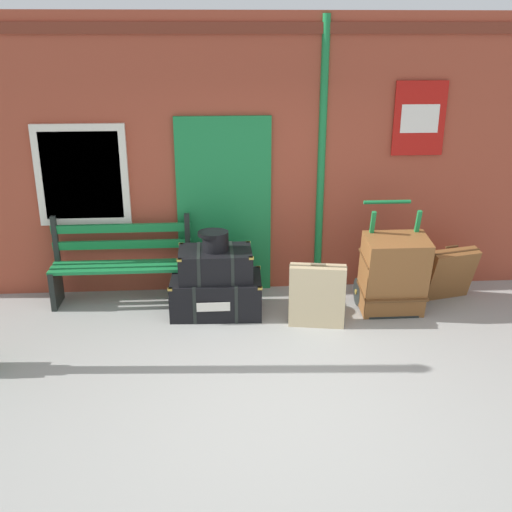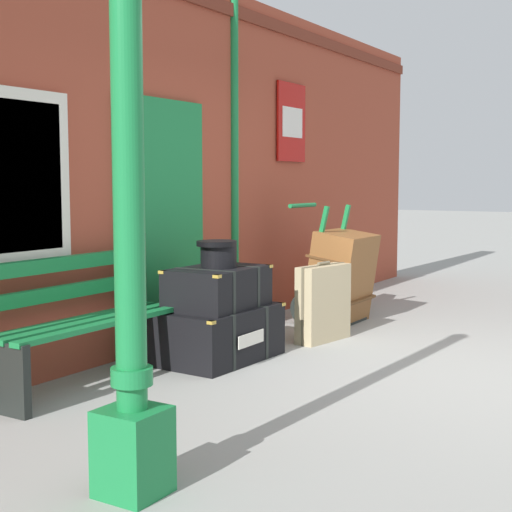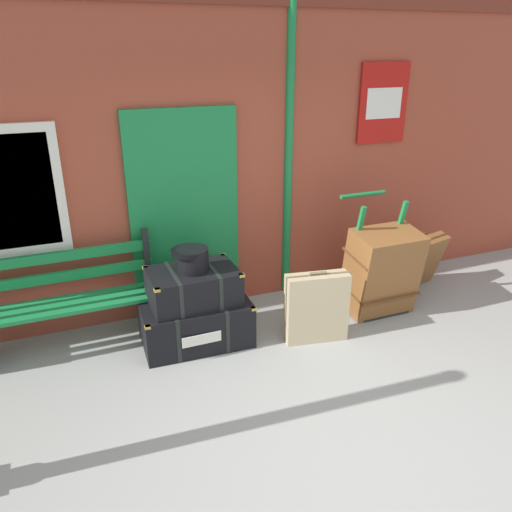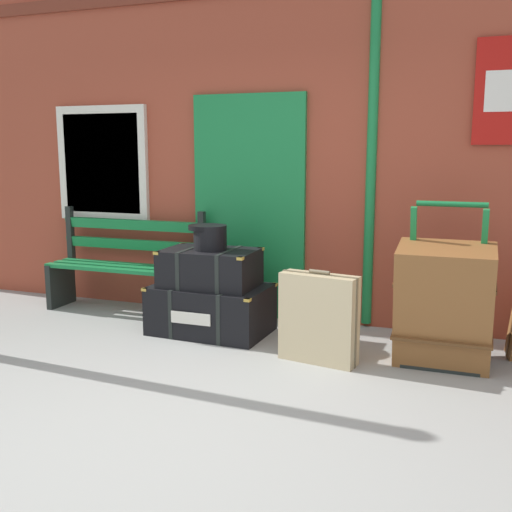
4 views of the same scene
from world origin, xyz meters
name	(u,v)px [view 1 (image 1 of 4)]	position (x,y,z in m)	size (l,w,h in m)	color
ground_plane	(277,399)	(0.00, 0.00, 0.00)	(60.00, 60.00, 0.00)	gray
brick_facade	(255,157)	(-0.02, 2.60, 1.60)	(10.40, 0.35, 3.20)	#9E422D
platform_bench	(122,265)	(-1.59, 2.16, 0.44)	(1.60, 0.43, 1.01)	#197A3D
steamer_trunk_base	(216,294)	(-0.51, 1.79, 0.21)	(1.04, 0.69, 0.43)	black
steamer_trunk_middle	(215,264)	(-0.51, 1.78, 0.58)	(0.82, 0.56, 0.33)	black
round_hatbox	(215,240)	(-0.51, 1.78, 0.86)	(0.33, 0.30, 0.21)	black
porters_trolley	(388,284)	(1.45, 1.79, 0.27)	(0.71, 0.63, 1.19)	black
large_brown_trunk	(393,274)	(1.45, 1.62, 0.47)	(0.70, 0.56, 0.93)	brown
suitcase_beige	(450,274)	(2.22, 1.94, 0.33)	(0.64, 0.46, 0.66)	brown
suitcase_oxblood	(317,296)	(0.56, 1.39, 0.34)	(0.62, 0.28, 0.72)	tan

